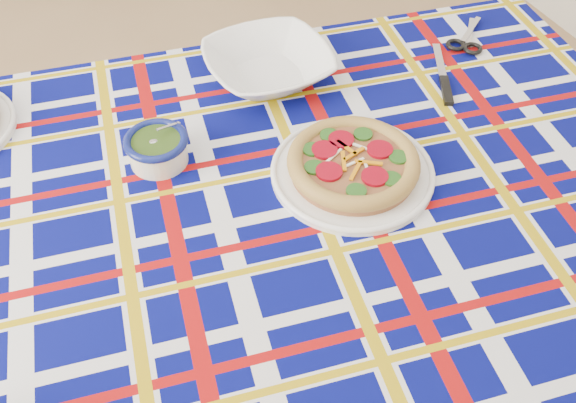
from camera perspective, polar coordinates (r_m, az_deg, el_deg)
name	(u,v)px	position (r m, az deg, el deg)	size (l,w,h in m)	color
floor	(149,321)	(1.81, -12.28, -10.37)	(4.00, 4.00, 0.00)	#906E4A
dining_table	(265,223)	(1.15, -2.10, -1.89)	(1.60, 1.11, 0.70)	brown
tablecloth	(264,214)	(1.13, -2.13, -1.12)	(1.52, 0.96, 0.10)	#05085B
main_focaccia_plate	(353,163)	(1.11, 5.82, 3.42)	(0.29, 0.29, 0.06)	brown
pesto_bowl	(157,147)	(1.15, -11.57, 4.78)	(0.11, 0.11, 0.07)	#1F370F
serving_bowl	(268,65)	(1.33, -1.77, 12.01)	(0.25, 0.25, 0.06)	white
table_knife	(440,62)	(1.42, 13.36, 11.98)	(0.23, 0.02, 0.01)	silver
kitchen_scissors	(470,30)	(1.53, 15.91, 14.42)	(0.18, 0.08, 0.01)	silver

